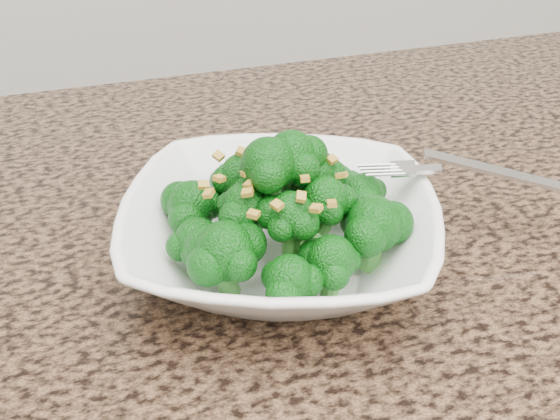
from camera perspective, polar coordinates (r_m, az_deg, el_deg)
name	(u,v)px	position (r m, az deg, el deg)	size (l,w,h in m)	color
granite_counter	(377,346)	(0.50, 7.89, -10.87)	(1.64, 1.04, 0.03)	brown
bowl	(280,233)	(0.53, 0.00, -1.92)	(0.24, 0.24, 0.06)	white
broccoli_pile	(280,156)	(0.50, 0.00, 4.42)	(0.21, 0.21, 0.07)	#09550C
garlic_topping	(280,103)	(0.48, 0.00, 8.66)	(0.13, 0.13, 0.01)	gold
fork	(431,169)	(0.56, 12.20, 3.31)	(0.19, 0.03, 0.01)	silver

